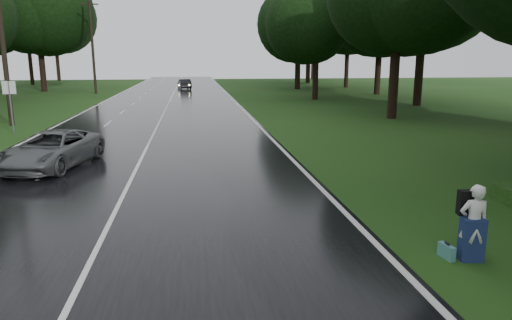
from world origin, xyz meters
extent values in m
plane|color=#1E4113|center=(0.00, 0.00, 0.00)|extent=(160.00, 160.00, 0.00)
cube|color=black|center=(0.00, 20.00, 0.02)|extent=(12.00, 140.00, 0.04)
cube|color=silver|center=(0.00, 20.00, 0.04)|extent=(0.12, 140.00, 0.01)
imported|color=#535659|center=(-2.98, 8.62, 0.69)|extent=(3.19, 5.03, 1.29)
imported|color=black|center=(1.10, 50.79, 0.66)|extent=(1.86, 3.93, 1.25)
imported|color=silver|center=(7.35, -0.64, 0.77)|extent=(0.61, 0.44, 1.54)
cube|color=navy|center=(7.35, -0.64, 0.43)|extent=(0.47, 0.34, 0.86)
cube|color=black|center=(7.32, -0.42, 1.11)|extent=(0.37, 0.23, 0.49)
cube|color=teal|center=(6.93, -0.50, 0.14)|extent=(0.18, 0.42, 0.29)
camera|label=1|loc=(2.04, -8.44, 3.89)|focal=32.48mm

